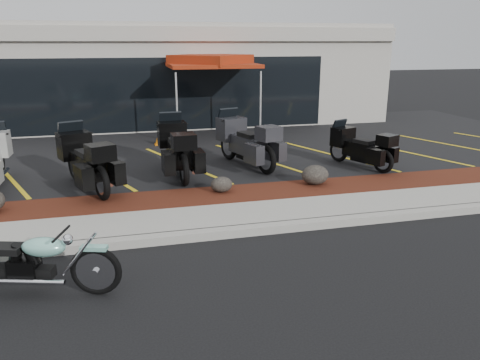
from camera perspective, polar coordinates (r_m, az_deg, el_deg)
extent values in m
plane|color=black|center=(7.59, -1.28, -9.60)|extent=(90.00, 90.00, 0.00)
cube|color=gray|center=(8.36, -2.66, -6.49)|extent=(24.00, 0.25, 0.15)
cube|color=gray|center=(9.00, -3.55, -4.79)|extent=(24.00, 1.20, 0.15)
cube|color=#33130B|center=(10.11, -4.81, -2.35)|extent=(24.00, 1.20, 0.16)
cube|color=black|center=(15.28, -8.14, 4.03)|extent=(26.00, 9.60, 0.15)
cube|color=#A29C92|center=(21.24, -10.25, 12.67)|extent=(18.00, 8.00, 4.00)
cube|color=black|center=(17.33, -9.19, 10.24)|extent=(12.00, 0.06, 2.60)
cube|color=#A29C92|center=(17.21, -9.51, 17.19)|extent=(18.00, 0.30, 0.50)
ellipsoid|color=black|center=(10.26, -2.27, -0.54)|extent=(0.48, 0.40, 0.34)
ellipsoid|color=black|center=(10.93, 9.14, 0.63)|extent=(0.64, 0.53, 0.45)
cone|color=orange|center=(15.27, -9.81, 5.09)|extent=(0.34, 0.34, 0.44)
cylinder|color=silver|center=(15.44, -8.89, 8.69)|extent=(0.06, 0.06, 2.27)
cylinder|color=silver|center=(15.30, 1.52, 8.81)|extent=(0.06, 0.06, 2.27)
cylinder|color=silver|center=(18.16, -7.70, 9.89)|extent=(0.06, 0.06, 2.27)
cylinder|color=silver|center=(18.04, 1.18, 9.99)|extent=(0.06, 0.06, 2.27)
cube|color=maroon|center=(16.56, -3.55, 13.83)|extent=(3.56, 3.56, 0.12)
cube|color=maroon|center=(16.56, -3.56, 14.41)|extent=(2.99, 2.99, 0.35)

